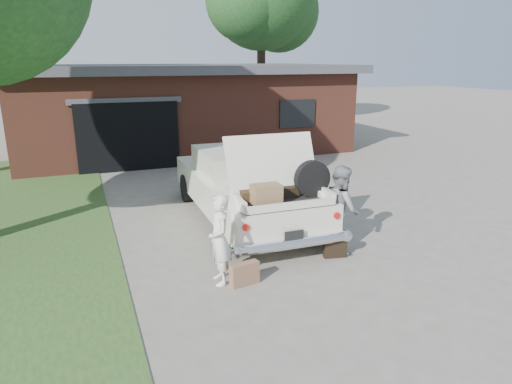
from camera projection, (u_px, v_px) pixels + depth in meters
name	position (u px, v px, depth m)	size (l,w,h in m)	color
ground	(268.00, 258.00, 8.30)	(90.00, 90.00, 0.00)	gray
house	(181.00, 106.00, 18.43)	(12.80, 7.80, 3.30)	brown
tree_right	(263.00, 0.00, 23.18)	(6.42, 5.58, 9.49)	#38281E
sedan	(244.00, 185.00, 10.15)	(2.20, 5.41, 2.15)	beige
woman_left	(220.00, 240.00, 7.21)	(0.54, 0.35, 1.48)	white
woman_right	(341.00, 209.00, 8.48)	(0.79, 0.62, 1.64)	gray
suitcase_left	(244.00, 274.00, 7.28)	(0.48, 0.15, 0.37)	#8D6248
suitcase_right	(335.00, 249.00, 8.32)	(0.42, 0.13, 0.32)	black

